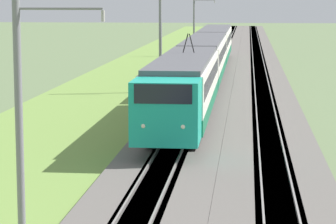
# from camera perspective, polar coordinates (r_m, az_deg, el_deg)

# --- Properties ---
(ballast_main) EXTENTS (240.00, 4.40, 0.30)m
(ballast_main) POSITION_cam_1_polar(r_m,az_deg,el_deg) (65.80, 2.81, 2.28)
(ballast_main) COLOR #605B56
(ballast_main) RESTS_ON ground
(ballast_adjacent) EXTENTS (240.00, 4.40, 0.30)m
(ballast_adjacent) POSITION_cam_1_polar(r_m,az_deg,el_deg) (65.73, 6.66, 2.22)
(ballast_adjacent) COLOR #605B56
(ballast_adjacent) RESTS_ON ground
(track_main) EXTENTS (240.00, 1.57, 0.45)m
(track_main) POSITION_cam_1_polar(r_m,az_deg,el_deg) (65.80, 2.81, 2.29)
(track_main) COLOR #4C4238
(track_main) RESTS_ON ground
(track_adjacent) EXTENTS (240.00, 1.57, 0.45)m
(track_adjacent) POSITION_cam_1_polar(r_m,az_deg,el_deg) (65.73, 6.66, 2.23)
(track_adjacent) COLOR #4C4238
(track_adjacent) RESTS_ON ground
(grass_verge) EXTENTS (240.00, 11.64, 0.12)m
(grass_verge) POSITION_cam_1_polar(r_m,az_deg,el_deg) (66.32, -1.93, 2.25)
(grass_verge) COLOR olive
(grass_verge) RESTS_ON ground
(passenger_train) EXTENTS (60.05, 2.92, 4.96)m
(passenger_train) POSITION_cam_1_polar(r_m,az_deg,el_deg) (61.69, 2.64, 3.90)
(passenger_train) COLOR #19A88E
(passenger_train) RESTS_ON ground
(catenary_mast_near) EXTENTS (0.22, 2.56, 7.60)m
(catenary_mast_near) POSITION_cam_1_polar(r_m,az_deg,el_deg) (22.37, -10.49, 0.22)
(catenary_mast_near) COLOR slate
(catenary_mast_near) RESTS_ON ground
(catenary_mast_mid) EXTENTS (0.22, 2.56, 8.13)m
(catenary_mast_mid) POSITION_cam_1_polar(r_m,az_deg,el_deg) (57.54, -0.49, 5.47)
(catenary_mast_mid) COLOR slate
(catenary_mast_mid) RESTS_ON ground
(catenary_mast_far) EXTENTS (0.22, 2.56, 7.52)m
(catenary_mast_far) POSITION_cam_1_polar(r_m,az_deg,el_deg) (93.25, 1.92, 6.35)
(catenary_mast_far) COLOR slate
(catenary_mast_far) RESTS_ON ground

